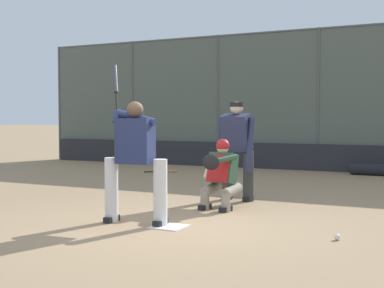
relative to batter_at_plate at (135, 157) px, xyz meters
name	(u,v)px	position (x,y,z in m)	size (l,w,h in m)	color
ground_plane	(169,227)	(-0.52, -0.01, -0.91)	(160.00, 160.00, 0.00)	#9E7F5B
home_plate_marker	(169,227)	(-0.52, -0.01, -0.90)	(0.43, 0.43, 0.01)	white
backstop_fence	(318,96)	(-0.52, -8.49, 1.13)	(18.02, 0.08, 3.89)	#515651
padding_wall	(317,158)	(-0.52, -8.39, -0.55)	(17.58, 0.18, 0.72)	#28282D
bleachers_beyond	(332,144)	(-0.32, -11.35, -0.32)	(12.56, 3.05, 1.80)	slate
batter_at_plate	(135,157)	(0.00, 0.00, 0.00)	(1.08, 0.58, 2.21)	silver
catcher_behind_plate	(220,173)	(-0.59, -1.56, -0.33)	(0.60, 0.74, 1.11)	gray
umpire_home	(237,148)	(-0.49, -2.50, 0.02)	(0.70, 0.42, 1.72)	#333333
spare_bat_near_backstop	(165,171)	(2.96, -6.14, -0.87)	(0.65, 0.65, 0.07)	black
fielding_glove_on_dirt	(234,188)	(0.02, -3.70, -0.85)	(0.29, 0.22, 0.10)	black
baseball_loose	(337,237)	(-2.66, -0.21, -0.87)	(0.07, 0.07, 0.07)	white
equipment_bag_dugout_side	(373,170)	(-2.07, -7.81, -0.76)	(1.26, 0.30, 0.30)	black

